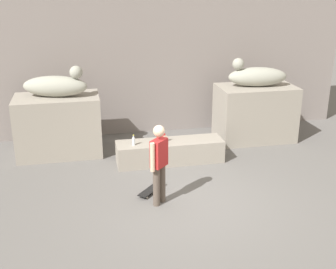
# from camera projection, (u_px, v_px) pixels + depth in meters

# --- Properties ---
(ground_plane) EXTENTS (40.00, 40.00, 0.00)m
(ground_plane) POSITION_uv_depth(u_px,v_px,m) (191.00, 202.00, 8.93)
(ground_plane) COLOR #605E5B
(facade_wall) EXTENTS (11.39, 0.60, 6.46)m
(facade_wall) POSITION_uv_depth(u_px,v_px,m) (150.00, 19.00, 12.20)
(facade_wall) COLOR gray
(facade_wall) RESTS_ON ground_plane
(pedestal_left) EXTENTS (2.10, 1.24, 1.53)m
(pedestal_left) POSITION_uv_depth(u_px,v_px,m) (59.00, 126.00, 11.13)
(pedestal_left) COLOR gray
(pedestal_left) RESTS_ON ground_plane
(pedestal_right) EXTENTS (2.10, 1.24, 1.53)m
(pedestal_right) POSITION_uv_depth(u_px,v_px,m) (255.00, 113.00, 12.16)
(pedestal_right) COLOR gray
(pedestal_right) RESTS_ON ground_plane
(statue_reclining_left) EXTENTS (1.69, 0.93, 0.78)m
(statue_reclining_left) POSITION_uv_depth(u_px,v_px,m) (56.00, 85.00, 10.77)
(statue_reclining_left) COLOR #9D9E8F
(statue_reclining_left) RESTS_ON pedestal_left
(statue_reclining_right) EXTENTS (1.66, 0.76, 0.78)m
(statue_reclining_right) POSITION_uv_depth(u_px,v_px,m) (256.00, 76.00, 11.80)
(statue_reclining_right) COLOR #9D9E8F
(statue_reclining_right) RESTS_ON pedestal_right
(ledge_block) EXTENTS (2.63, 0.70, 0.55)m
(ledge_block) POSITION_uv_depth(u_px,v_px,m) (170.00, 152.00, 10.77)
(ledge_block) COLOR gray
(ledge_block) RESTS_ON ground_plane
(skater) EXTENTS (0.40, 0.41, 1.67)m
(skater) POSITION_uv_depth(u_px,v_px,m) (159.00, 161.00, 8.57)
(skater) COLOR brown
(skater) RESTS_ON ground_plane
(skateboard) EXTENTS (0.68, 0.73, 0.08)m
(skateboard) POSITION_uv_depth(u_px,v_px,m) (152.00, 189.00, 9.32)
(skateboard) COLOR black
(skateboard) RESTS_ON ground_plane
(bottle_red) EXTENTS (0.08, 0.08, 0.29)m
(bottle_red) POSITION_uv_depth(u_px,v_px,m) (164.00, 137.00, 10.58)
(bottle_red) COLOR red
(bottle_red) RESTS_ON ledge_block
(bottle_brown) EXTENTS (0.08, 0.08, 0.25)m
(bottle_brown) POSITION_uv_depth(u_px,v_px,m) (157.00, 141.00, 10.38)
(bottle_brown) COLOR #593314
(bottle_brown) RESTS_ON ledge_block
(bottle_clear) EXTENTS (0.07, 0.07, 0.26)m
(bottle_clear) POSITION_uv_depth(u_px,v_px,m) (134.00, 141.00, 10.39)
(bottle_clear) COLOR silver
(bottle_clear) RESTS_ON ledge_block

